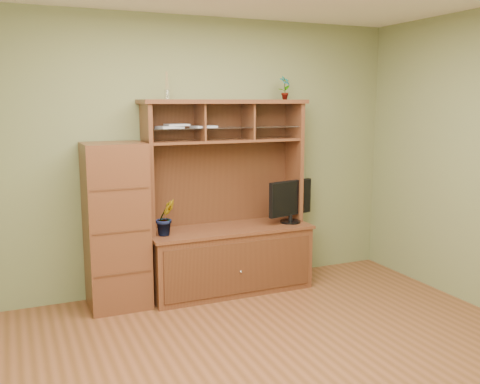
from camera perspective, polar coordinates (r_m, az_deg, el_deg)
room at (r=3.53m, az=4.77°, el=0.95°), size 4.54×4.04×2.74m
media_hutch at (r=5.36m, az=-1.28°, el=-5.05°), size 1.66×0.61×1.90m
monitor at (r=5.49m, az=5.43°, el=-0.91°), size 0.54×0.21×0.44m
orchid_plant at (r=5.01m, az=-7.94°, el=-2.70°), size 0.21×0.18×0.34m
top_plant at (r=5.54m, az=4.79°, el=11.03°), size 0.15×0.12×0.24m
reed_diffuser at (r=5.07m, az=-7.79°, el=10.88°), size 0.05×0.05×0.25m
magazines at (r=5.12m, az=-6.10°, el=6.99°), size 0.59×0.22×0.04m
side_cabinet at (r=5.01m, az=-13.07°, el=-3.55°), size 0.54×0.49×1.52m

